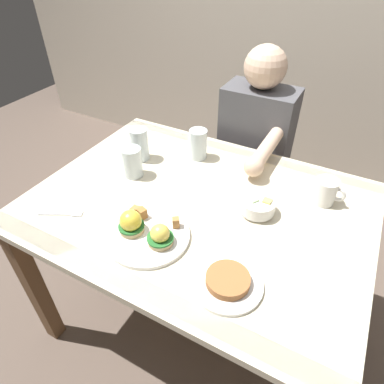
{
  "coord_description": "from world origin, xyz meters",
  "views": [
    {
      "loc": [
        0.42,
        -0.81,
        1.52
      ],
      "look_at": [
        -0.02,
        0.0,
        0.78
      ],
      "focal_mm": 30.97,
      "sensor_mm": 36.0,
      "label": 1
    }
  ],
  "objects_px": {
    "water_glass_near": "(133,164)",
    "water_glass_extra": "(198,146)",
    "dining_table": "(198,224)",
    "water_glass_far": "(140,146)",
    "coffee_mug": "(326,191)",
    "eggs_benedict_plate": "(146,232)",
    "fruit_bowl": "(258,206)",
    "side_plate": "(228,282)",
    "fork": "(63,214)",
    "diner_person": "(254,148)"
  },
  "relations": [
    {
      "from": "water_glass_near",
      "to": "water_glass_extra",
      "type": "bearing_deg",
      "value": 55.27
    },
    {
      "from": "dining_table",
      "to": "water_glass_far",
      "type": "height_order",
      "value": "water_glass_far"
    },
    {
      "from": "coffee_mug",
      "to": "water_glass_extra",
      "type": "xyz_separation_m",
      "value": [
        -0.54,
        0.05,
        0.01
      ]
    },
    {
      "from": "eggs_benedict_plate",
      "to": "water_glass_far",
      "type": "height_order",
      "value": "water_glass_far"
    },
    {
      "from": "eggs_benedict_plate",
      "to": "water_glass_near",
      "type": "relative_size",
      "value": 2.22
    },
    {
      "from": "fruit_bowl",
      "to": "side_plate",
      "type": "relative_size",
      "value": 0.6
    },
    {
      "from": "coffee_mug",
      "to": "water_glass_far",
      "type": "bearing_deg",
      "value": -174.24
    },
    {
      "from": "fork",
      "to": "water_glass_far",
      "type": "bearing_deg",
      "value": 86.0
    },
    {
      "from": "dining_table",
      "to": "water_glass_near",
      "type": "distance_m",
      "value": 0.35
    },
    {
      "from": "fork",
      "to": "water_glass_extra",
      "type": "distance_m",
      "value": 0.6
    },
    {
      "from": "water_glass_far",
      "to": "eggs_benedict_plate",
      "type": "bearing_deg",
      "value": -52.67
    },
    {
      "from": "side_plate",
      "to": "diner_person",
      "type": "distance_m",
      "value": 0.91
    },
    {
      "from": "eggs_benedict_plate",
      "to": "water_glass_extra",
      "type": "distance_m",
      "value": 0.51
    },
    {
      "from": "water_glass_far",
      "to": "water_glass_extra",
      "type": "bearing_deg",
      "value": 30.49
    },
    {
      "from": "diner_person",
      "to": "eggs_benedict_plate",
      "type": "bearing_deg",
      "value": -95.03
    },
    {
      "from": "dining_table",
      "to": "coffee_mug",
      "type": "bearing_deg",
      "value": 29.07
    },
    {
      "from": "water_glass_near",
      "to": "water_glass_far",
      "type": "bearing_deg",
      "value": 111.95
    },
    {
      "from": "fork",
      "to": "water_glass_extra",
      "type": "relative_size",
      "value": 1.13
    },
    {
      "from": "water_glass_near",
      "to": "side_plate",
      "type": "distance_m",
      "value": 0.63
    },
    {
      "from": "water_glass_near",
      "to": "side_plate",
      "type": "xyz_separation_m",
      "value": [
        0.54,
        -0.31,
        -0.04
      ]
    },
    {
      "from": "diner_person",
      "to": "water_glass_near",
      "type": "bearing_deg",
      "value": -118.83
    },
    {
      "from": "fruit_bowl",
      "to": "dining_table",
      "type": "bearing_deg",
      "value": -166.04
    },
    {
      "from": "fork",
      "to": "water_glass_extra",
      "type": "bearing_deg",
      "value": 66.22
    },
    {
      "from": "water_glass_near",
      "to": "dining_table",
      "type": "bearing_deg",
      "value": -5.65
    },
    {
      "from": "dining_table",
      "to": "diner_person",
      "type": "bearing_deg",
      "value": 89.42
    },
    {
      "from": "water_glass_extra",
      "to": "fruit_bowl",
      "type": "bearing_deg",
      "value": -32.12
    },
    {
      "from": "dining_table",
      "to": "fruit_bowl",
      "type": "xyz_separation_m",
      "value": [
        0.21,
        0.05,
        0.14
      ]
    },
    {
      "from": "fruit_bowl",
      "to": "side_plate",
      "type": "bearing_deg",
      "value": -84.84
    },
    {
      "from": "dining_table",
      "to": "water_glass_extra",
      "type": "relative_size",
      "value": 9.31
    },
    {
      "from": "fork",
      "to": "water_glass_near",
      "type": "relative_size",
      "value": 1.2
    },
    {
      "from": "water_glass_far",
      "to": "water_glass_extra",
      "type": "height_order",
      "value": "water_glass_far"
    },
    {
      "from": "eggs_benedict_plate",
      "to": "water_glass_far",
      "type": "distance_m",
      "value": 0.47
    },
    {
      "from": "coffee_mug",
      "to": "dining_table",
      "type": "bearing_deg",
      "value": -150.93
    },
    {
      "from": "eggs_benedict_plate",
      "to": "side_plate",
      "type": "distance_m",
      "value": 0.31
    },
    {
      "from": "dining_table",
      "to": "side_plate",
      "type": "bearing_deg",
      "value": -49.31
    },
    {
      "from": "coffee_mug",
      "to": "water_glass_near",
      "type": "xyz_separation_m",
      "value": [
        -0.71,
        -0.19,
        0.0
      ]
    },
    {
      "from": "fruit_bowl",
      "to": "water_glass_near",
      "type": "distance_m",
      "value": 0.52
    },
    {
      "from": "side_plate",
      "to": "eggs_benedict_plate",
      "type": "bearing_deg",
      "value": 171.74
    },
    {
      "from": "fruit_bowl",
      "to": "side_plate",
      "type": "xyz_separation_m",
      "value": [
        0.03,
        -0.33,
        -0.02
      ]
    },
    {
      "from": "water_glass_far",
      "to": "diner_person",
      "type": "bearing_deg",
      "value": 51.67
    },
    {
      "from": "fruit_bowl",
      "to": "diner_person",
      "type": "distance_m",
      "value": 0.6
    },
    {
      "from": "eggs_benedict_plate",
      "to": "fork",
      "type": "height_order",
      "value": "eggs_benedict_plate"
    },
    {
      "from": "fruit_bowl",
      "to": "coffee_mug",
      "type": "distance_m",
      "value": 0.26
    },
    {
      "from": "coffee_mug",
      "to": "diner_person",
      "type": "distance_m",
      "value": 0.56
    },
    {
      "from": "water_glass_near",
      "to": "side_plate",
      "type": "relative_size",
      "value": 0.61
    },
    {
      "from": "dining_table",
      "to": "fork",
      "type": "height_order",
      "value": "fork"
    },
    {
      "from": "eggs_benedict_plate",
      "to": "water_glass_extra",
      "type": "bearing_deg",
      "value": 98.44
    },
    {
      "from": "eggs_benedict_plate",
      "to": "fruit_bowl",
      "type": "bearing_deg",
      "value": 45.85
    },
    {
      "from": "water_glass_extra",
      "to": "dining_table",
      "type": "bearing_deg",
      "value": -62.36
    },
    {
      "from": "fork",
      "to": "water_glass_near",
      "type": "bearing_deg",
      "value": 76.23
    }
  ]
}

